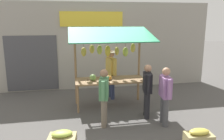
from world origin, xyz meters
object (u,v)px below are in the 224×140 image
Objects in this scene: shopper_in_grey_tee at (104,94)px; vendor_with_sunhat at (111,70)px; produce_crate_near at (199,139)px; shopper_with_ponytail at (147,88)px; shopper_with_shopping_bag at (165,93)px; market_stall at (109,58)px.

vendor_with_sunhat is at bearing -1.25° from shopper_in_grey_tee.
vendor_with_sunhat is 2.75× the size of produce_crate_near.
shopper_with_ponytail is 1.30m from shopper_in_grey_tee.
shopper_with_shopping_bag is at bearing 12.43° from vendor_with_sunhat.
vendor_with_sunhat reaches higher than shopper_with_ponytail.
market_stall is 1.62× the size of shopper_with_shopping_bag.
shopper_with_shopping_bag is 2.49× the size of produce_crate_near.
produce_crate_near is at bearing -149.55° from shopper_with_ponytail.
market_stall is 1.47× the size of vendor_with_sunhat.
market_stall reaches higher than produce_crate_near.
shopper_with_ponytail reaches higher than produce_crate_near.
vendor_with_sunhat is 3.86m from produce_crate_near.
shopper_in_grey_tee is (1.56, -0.24, -0.02)m from shopper_with_shopping_bag.
shopper_with_shopping_bag is at bearing -77.63° from produce_crate_near.
shopper_with_shopping_bag is at bearing -84.65° from shopper_in_grey_tee.
shopper_with_ponytail is at bearing 35.25° from shopper_with_shopping_bag.
shopper_with_shopping_bag is 1.02× the size of shopper_in_grey_tee.
market_stall is 1.60m from shopper_in_grey_tee.
market_stall is at bearing -24.99° from vendor_with_sunhat.
shopper_with_shopping_bag is 1.58m from shopper_in_grey_tee.
vendor_with_sunhat reaches higher than shopper_with_shopping_bag.
market_stall reaches higher than shopper_with_shopping_bag.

